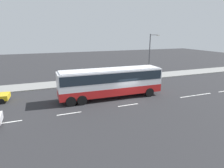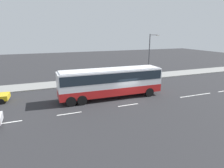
# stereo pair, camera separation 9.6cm
# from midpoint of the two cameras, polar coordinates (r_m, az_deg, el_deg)

# --- Properties ---
(ground_plane) EXTENTS (120.00, 120.00, 0.00)m
(ground_plane) POSITION_cam_midpoint_polar(r_m,az_deg,el_deg) (23.64, 4.47, -4.27)
(ground_plane) COLOR #28282B
(sidewalk_curb) EXTENTS (80.00, 4.00, 0.15)m
(sidewalk_curb) POSITION_cam_midpoint_polar(r_m,az_deg,el_deg) (32.20, -2.91, 1.08)
(sidewalk_curb) COLOR gray
(sidewalk_curb) RESTS_ON ground_plane
(lane_centreline) EXTENTS (34.09, 0.16, 0.01)m
(lane_centreline) POSITION_cam_midpoint_polar(r_m,az_deg,el_deg) (21.51, 4.27, -6.24)
(lane_centreline) COLOR white
(lane_centreline) RESTS_ON ground_plane
(coach_bus) EXTENTS (12.50, 2.96, 3.55)m
(coach_bus) POSITION_cam_midpoint_polar(r_m,az_deg,el_deg) (23.28, -0.20, 1.12)
(coach_bus) COLOR red
(coach_bus) RESTS_ON ground_plane
(pedestrian_near_curb) EXTENTS (0.32, 0.32, 1.68)m
(pedestrian_near_curb) POSITION_cam_midpoint_polar(r_m,az_deg,el_deg) (34.03, 4.10, 3.60)
(pedestrian_near_curb) COLOR #38334C
(pedestrian_near_curb) RESTS_ON sidewalk_curb
(pedestrian_at_crossing) EXTENTS (0.32, 0.32, 1.68)m
(pedestrian_at_crossing) POSITION_cam_midpoint_polar(r_m,az_deg,el_deg) (31.35, -7.55, 2.55)
(pedestrian_at_crossing) COLOR #38334C
(pedestrian_at_crossing) RESTS_ON sidewalk_curb
(street_lamp) EXTENTS (1.82, 0.24, 7.35)m
(street_lamp) POSITION_cam_midpoint_polar(r_m,az_deg,el_deg) (33.73, 11.25, 8.83)
(street_lamp) COLOR #47474C
(street_lamp) RESTS_ON sidewalk_curb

